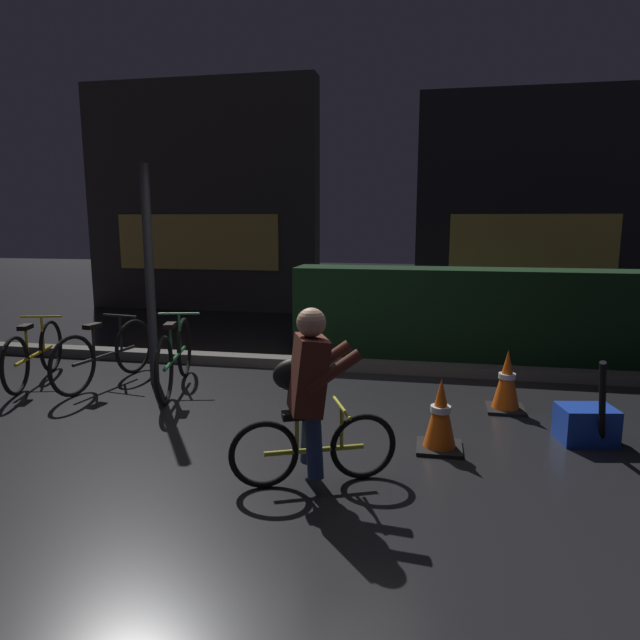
{
  "coord_description": "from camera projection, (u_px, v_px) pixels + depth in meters",
  "views": [
    {
      "loc": [
        1.2,
        -4.48,
        1.81
      ],
      "look_at": [
        0.2,
        0.6,
        0.9
      ],
      "focal_mm": 31.54,
      "sensor_mm": 36.0,
      "label": 1
    }
  ],
  "objects": [
    {
      "name": "parked_bike_center_left",
      "position": [
        175.0,
        357.0,
        6.1
      ],
      "size": [
        0.52,
        1.7,
        0.8
      ],
      "rotation": [
        0.0,
        0.0,
        1.81
      ],
      "color": "black",
      "rests_on": "ground"
    },
    {
      "name": "blue_crate",
      "position": [
        586.0,
        424.0,
        4.66
      ],
      "size": [
        0.49,
        0.4,
        0.3
      ],
      "primitive_type": "cube",
      "rotation": [
        0.0,
        0.0,
        0.18
      ],
      "color": "#193DB7",
      "rests_on": "ground"
    },
    {
      "name": "ground_plane",
      "position": [
        284.0,
        433.0,
        4.87
      ],
      "size": [
        40.0,
        40.0,
        0.0
      ],
      "primitive_type": "plane",
      "color": "black"
    },
    {
      "name": "closed_umbrella",
      "position": [
        602.0,
        406.0,
        4.37
      ],
      "size": [
        0.21,
        0.39,
        0.79
      ],
      "primitive_type": "cylinder",
      "rotation": [
        0.0,
        0.44,
        4.3
      ],
      "color": "black",
      "rests_on": "ground"
    },
    {
      "name": "street_post",
      "position": [
        150.0,
        277.0,
        6.17
      ],
      "size": [
        0.1,
        0.1,
        2.42
      ],
      "primitive_type": "cylinder",
      "color": "#2D2D33",
      "rests_on": "ground"
    },
    {
      "name": "parked_bike_leftmost",
      "position": [
        34.0,
        354.0,
        6.36
      ],
      "size": [
        0.52,
        1.53,
        0.73
      ],
      "rotation": [
        0.0,
        0.0,
        1.84
      ],
      "color": "black",
      "rests_on": "ground"
    },
    {
      "name": "storefront_right",
      "position": [
        533.0,
        205.0,
        10.87
      ],
      "size": [
        4.43,
        0.54,
        4.28
      ],
      "color": "#262328",
      "rests_on": "ground"
    },
    {
      "name": "sidewalk_curb",
      "position": [
        329.0,
        364.0,
        6.99
      ],
      "size": [
        12.0,
        0.24,
        0.12
      ],
      "primitive_type": "cube",
      "color": "#56544F",
      "rests_on": "ground"
    },
    {
      "name": "traffic_cone_near",
      "position": [
        440.0,
        415.0,
        4.48
      ],
      "size": [
        0.36,
        0.36,
        0.59
      ],
      "color": "black",
      "rests_on": "ground"
    },
    {
      "name": "hedge_row",
      "position": [
        475.0,
        314.0,
        7.42
      ],
      "size": [
        4.8,
        0.7,
        1.2
      ],
      "primitive_type": "cube",
      "color": "black",
      "rests_on": "ground"
    },
    {
      "name": "cyclist",
      "position": [
        310.0,
        396.0,
        3.86
      ],
      "size": [
        1.11,
        0.54,
        1.25
      ],
      "rotation": [
        0.0,
        0.0,
        0.4
      ],
      "color": "black",
      "rests_on": "ground"
    },
    {
      "name": "traffic_cone_far",
      "position": [
        507.0,
        381.0,
        5.41
      ],
      "size": [
        0.36,
        0.36,
        0.6
      ],
      "color": "black",
      "rests_on": "ground"
    },
    {
      "name": "storefront_left",
      "position": [
        201.0,
        198.0,
        11.41
      ],
      "size": [
        4.84,
        0.54,
        4.56
      ],
      "color": "#383330",
      "rests_on": "ground"
    },
    {
      "name": "parked_bike_left_mid",
      "position": [
        105.0,
        354.0,
        6.3
      ],
      "size": [
        0.46,
        1.61,
        0.75
      ],
      "rotation": [
        0.0,
        0.0,
        1.41
      ],
      "color": "black",
      "rests_on": "ground"
    }
  ]
}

